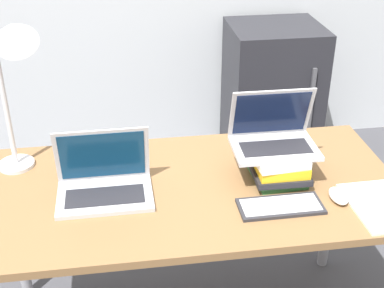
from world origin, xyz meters
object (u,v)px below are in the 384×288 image
(mini_fridge, at_px, (271,95))
(laptop_left, at_px, (104,182))
(book_stack, at_px, (277,165))
(desk_lamp, at_px, (13,52))
(notepad, at_px, (383,205))
(wireless_keyboard, at_px, (280,206))
(mouse, at_px, (338,196))
(laptop_on_books, at_px, (273,136))

(mini_fridge, bearing_deg, laptop_left, -126.36)
(book_stack, relative_size, desk_lamp, 0.38)
(notepad, xyz_separation_m, mini_fridge, (0.09, 1.67, -0.31))
(wireless_keyboard, distance_m, mouse, 0.22)
(book_stack, xyz_separation_m, wireless_keyboard, (-0.04, -0.19, -0.05))
(notepad, height_order, mini_fridge, mini_fridge)
(wireless_keyboard, bearing_deg, laptop_left, 163.48)
(mouse, xyz_separation_m, notepad, (0.14, -0.06, -0.01))
(laptop_on_books, bearing_deg, notepad, -39.70)
(laptop_left, xyz_separation_m, laptop_on_books, (0.64, 0.05, 0.11))
(laptop_on_books, relative_size, mouse, 2.92)
(laptop_left, xyz_separation_m, book_stack, (0.65, 0.01, 0.01))
(book_stack, height_order, desk_lamp, desk_lamp)
(wireless_keyboard, xyz_separation_m, mouse, (0.22, 0.02, 0.01))
(book_stack, distance_m, desk_lamp, 1.04)
(notepad, xyz_separation_m, desk_lamp, (-1.25, 0.44, 0.48))
(mouse, bearing_deg, desk_lamp, 161.29)
(mouse, distance_m, mini_fridge, 1.65)
(notepad, bearing_deg, mini_fridge, 87.03)
(laptop_on_books, bearing_deg, wireless_keyboard, -96.96)
(wireless_keyboard, height_order, notepad, wireless_keyboard)
(desk_lamp, bearing_deg, mini_fridge, 42.44)
(laptop_left, height_order, laptop_on_books, laptop_on_books)
(laptop_on_books, xyz_separation_m, wireless_keyboard, (-0.03, -0.23, -0.16))
(book_stack, relative_size, mouse, 2.27)
(mouse, bearing_deg, notepad, -24.22)
(laptop_left, bearing_deg, mini_fridge, 53.64)
(book_stack, xyz_separation_m, mini_fridge, (0.41, 1.43, -0.36))
(notepad, bearing_deg, laptop_on_books, 140.30)
(laptop_on_books, bearing_deg, laptop_left, -175.61)
(laptop_on_books, relative_size, notepad, 1.04)
(laptop_on_books, relative_size, desk_lamp, 0.49)
(laptop_on_books, relative_size, wireless_keyboard, 1.06)
(mini_fridge, bearing_deg, mouse, -98.11)
(laptop_on_books, bearing_deg, mouse, -48.04)
(desk_lamp, bearing_deg, mouse, -18.71)
(laptop_left, distance_m, book_stack, 0.65)
(wireless_keyboard, height_order, mouse, mouse)
(wireless_keyboard, relative_size, notepad, 0.98)
(laptop_left, distance_m, mouse, 0.85)
(book_stack, bearing_deg, laptop_left, -179.04)
(laptop_left, distance_m, wireless_keyboard, 0.64)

